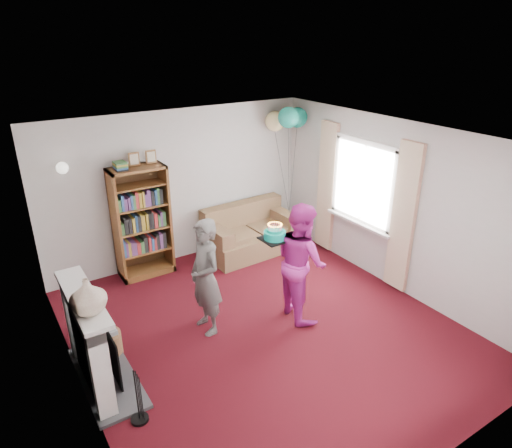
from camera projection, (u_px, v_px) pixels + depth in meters
ground at (265, 329)px, 5.97m from camera, size 5.00×5.00×0.00m
wall_back at (180, 187)px, 7.42m from camera, size 4.50×0.02×2.50m
wall_left at (70, 298)px, 4.35m from camera, size 0.02×5.00×2.50m
wall_right at (395, 206)px, 6.60m from camera, size 0.02×5.00×2.50m
ceiling at (267, 139)px, 4.98m from camera, size 4.50×5.00×0.01m
fireplace at (93, 344)px, 4.88m from camera, size 0.55×1.80×1.12m
window_bay at (362, 198)px, 7.06m from camera, size 0.14×2.02×2.20m
wall_sconce at (62, 168)px, 6.18m from camera, size 0.16×0.23×0.16m
bookcase at (141, 223)px, 7.02m from camera, size 0.83×0.42×1.97m
sofa at (249, 234)px, 7.96m from camera, size 1.58×0.83×0.83m
wicker_basket at (105, 344)px, 5.44m from camera, size 0.39×0.39×0.35m
person_striped at (206, 277)px, 5.68m from camera, size 0.37×0.56×1.53m
person_magenta at (301, 261)px, 5.99m from camera, size 0.73×0.87×1.61m
birthday_cake at (275, 235)px, 5.83m from camera, size 0.34×0.34×0.22m
balloons at (287, 119)px, 7.68m from camera, size 0.68×0.73×1.81m
mantel_vase at (88, 296)px, 4.29m from camera, size 0.42×0.42×0.36m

